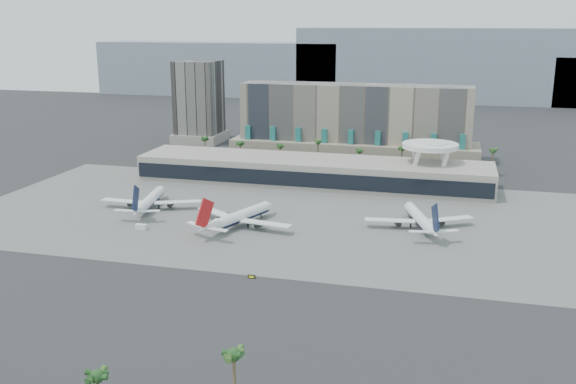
% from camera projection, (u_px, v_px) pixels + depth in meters
% --- Properties ---
extents(ground, '(900.00, 900.00, 0.00)m').
position_uv_depth(ground, '(239.00, 262.00, 209.46)').
color(ground, '#232326').
rests_on(ground, ground).
extents(apron_pad, '(260.00, 130.00, 0.06)m').
position_uv_depth(apron_pad, '(283.00, 215.00, 260.88)').
color(apron_pad, '#5B5B59').
rests_on(apron_pad, ground).
extents(mountain_ridge, '(680.00, 60.00, 70.00)m').
position_uv_depth(mountain_ridge, '(419.00, 70.00, 634.42)').
color(mountain_ridge, gray).
rests_on(mountain_ridge, ground).
extents(hotel, '(140.00, 30.00, 42.00)m').
position_uv_depth(hotel, '(354.00, 129.00, 365.77)').
color(hotel, gray).
rests_on(hotel, ground).
extents(office_tower, '(30.00, 30.00, 52.00)m').
position_uv_depth(office_tower, '(199.00, 107.00, 413.68)').
color(office_tower, black).
rests_on(office_tower, ground).
extents(terminal, '(170.00, 32.50, 14.50)m').
position_uv_depth(terminal, '(312.00, 170.00, 310.48)').
color(terminal, '#A59C91').
rests_on(terminal, ground).
extents(saucer_structure, '(26.00, 26.00, 21.89)m').
position_uv_depth(saucer_structure, '(430.00, 149.00, 299.77)').
color(saucer_structure, white).
rests_on(saucer_structure, ground).
extents(palm_row, '(157.80, 2.80, 13.10)m').
position_uv_depth(palm_row, '(340.00, 149.00, 340.62)').
color(palm_row, brown).
rests_on(palm_row, ground).
extents(airliner_left, '(42.15, 43.76, 15.22)m').
position_uv_depth(airliner_left, '(150.00, 200.00, 267.61)').
color(airliner_left, white).
rests_on(airliner_left, ground).
extents(airliner_centre, '(42.32, 43.70, 15.81)m').
position_uv_depth(airliner_centre, '(239.00, 217.00, 244.96)').
color(airliner_centre, white).
rests_on(airliner_centre, ground).
extents(airliner_right, '(40.67, 42.05, 15.07)m').
position_uv_depth(airliner_right, '(420.00, 219.00, 243.13)').
color(airliner_right, white).
rests_on(airliner_right, ground).
extents(service_vehicle_a, '(4.27, 2.22, 2.05)m').
position_uv_depth(service_vehicle_a, '(141.00, 227.00, 242.34)').
color(service_vehicle_a, silver).
rests_on(service_vehicle_a, ground).
extents(service_vehicle_b, '(3.43, 2.47, 1.59)m').
position_uv_depth(service_vehicle_b, '(263.00, 225.00, 245.60)').
color(service_vehicle_b, white).
rests_on(service_vehicle_b, ground).
extents(taxiway_sign, '(2.40, 0.46, 1.09)m').
position_uv_depth(taxiway_sign, '(252.00, 277.00, 196.33)').
color(taxiway_sign, black).
rests_on(taxiway_sign, ground).
extents(near_palm_a, '(6.00, 6.00, 11.18)m').
position_uv_depth(near_palm_a, '(97.00, 383.00, 124.34)').
color(near_palm_a, brown).
rests_on(near_palm_a, ground).
extents(near_palm_b, '(6.00, 6.00, 14.87)m').
position_uv_depth(near_palm_b, '(234.00, 362.00, 125.09)').
color(near_palm_b, brown).
rests_on(near_palm_b, ground).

